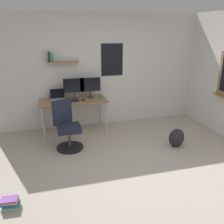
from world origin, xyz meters
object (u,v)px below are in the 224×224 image
at_px(office_chair, 67,128).
at_px(laptop, 58,97).
at_px(keyboard, 70,101).
at_px(book_stack_on_floor, 10,203).
at_px(coffee_mug, 102,96).
at_px(desk, 74,103).
at_px(monitor_primary, 74,87).
at_px(monitor_secondary, 90,86).
at_px(computer_mouse, 83,100).
at_px(backpack, 177,138).

height_order(office_chair, laptop, laptop).
distance_m(keyboard, book_stack_on_floor, 2.61).
relative_size(office_chair, coffee_mug, 10.33).
xyz_separation_m(desk, monitor_primary, (0.04, 0.10, 0.34)).
height_order(office_chair, book_stack_on_floor, office_chair).
bearing_deg(book_stack_on_floor, monitor_secondary, 57.62).
height_order(office_chair, computer_mouse, office_chair).
height_order(coffee_mug, book_stack_on_floor, coffee_mug).
bearing_deg(backpack, computer_mouse, 142.82).
xyz_separation_m(desk, monitor_secondary, (0.40, 0.10, 0.34)).
distance_m(office_chair, laptop, 1.02).
relative_size(office_chair, laptop, 3.06).
bearing_deg(office_chair, desk, 73.39).
bearing_deg(laptop, office_chair, -84.19).
bearing_deg(book_stack_on_floor, backpack, 18.97).
bearing_deg(backpack, monitor_primary, 141.82).
distance_m(office_chair, computer_mouse, 0.91).
distance_m(office_chair, book_stack_on_floor, 1.84).
xyz_separation_m(office_chair, computer_mouse, (0.44, 0.71, 0.35)).
bearing_deg(backpack, monitor_secondary, 135.38).
bearing_deg(book_stack_on_floor, monitor_primary, 64.16).
bearing_deg(computer_mouse, desk, 159.24).
xyz_separation_m(coffee_mug, book_stack_on_floor, (-1.79, -2.32, -0.71)).
relative_size(computer_mouse, backpack, 0.28).
bearing_deg(keyboard, desk, 46.78).
xyz_separation_m(monitor_secondary, backpack, (1.44, -1.42, -0.82)).
bearing_deg(monitor_secondary, laptop, 176.25).
relative_size(office_chair, book_stack_on_floor, 3.94).
xyz_separation_m(office_chair, backpack, (2.08, -0.53, -0.22)).
bearing_deg(monitor_primary, monitor_secondary, 0.00).
bearing_deg(desk, book_stack_on_floor, -116.08).
bearing_deg(office_chair, backpack, -14.35).
xyz_separation_m(desk, book_stack_on_floor, (-1.15, -2.35, -0.59)).
xyz_separation_m(monitor_primary, coffee_mug, (0.60, -0.13, -0.22)).
bearing_deg(coffee_mug, book_stack_on_floor, -127.55).
xyz_separation_m(desk, coffee_mug, (0.64, -0.03, 0.12)).
distance_m(laptop, monitor_primary, 0.43).
relative_size(keyboard, book_stack_on_floor, 1.54).
bearing_deg(office_chair, book_stack_on_floor, -120.37).
bearing_deg(office_chair, laptop, 95.81).
height_order(monitor_primary, monitor_secondary, same).
relative_size(office_chair, monitor_primary, 2.05).
height_order(desk, monitor_primary, monitor_primary).
relative_size(office_chair, monitor_secondary, 2.05).
bearing_deg(keyboard, laptop, 138.54).
height_order(monitor_primary, book_stack_on_floor, monitor_primary).
distance_m(office_chair, monitor_primary, 1.11).
relative_size(laptop, monitor_secondary, 0.67).
bearing_deg(desk, coffee_mug, -2.55).
xyz_separation_m(office_chair, monitor_primary, (0.27, 0.89, 0.60)).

